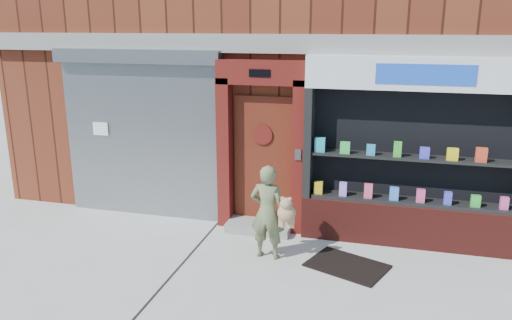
% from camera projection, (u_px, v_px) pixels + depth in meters
% --- Properties ---
extents(ground, '(80.00, 80.00, 0.00)m').
position_uv_depth(ground, '(281.00, 284.00, 6.86)').
color(ground, '#9E9E99').
rests_on(ground, ground).
extents(shutter_bay, '(3.10, 0.30, 3.04)m').
position_uv_depth(shutter_bay, '(141.00, 124.00, 8.94)').
color(shutter_bay, gray).
rests_on(shutter_bay, ground).
extents(red_door_bay, '(1.52, 0.58, 2.90)m').
position_uv_depth(red_door_bay, '(262.00, 147.00, 8.39)').
color(red_door_bay, '#50110D').
rests_on(red_door_bay, ground).
extents(pharmacy_bay, '(3.50, 0.41, 3.00)m').
position_uv_depth(pharmacy_bay, '(416.00, 162.00, 7.76)').
color(pharmacy_bay, '#591A15').
rests_on(pharmacy_bay, ground).
extents(woman, '(0.71, 0.39, 1.46)m').
position_uv_depth(woman, '(269.00, 212.00, 7.46)').
color(woman, '#646C47').
rests_on(woman, ground).
extents(doormat, '(1.30, 1.12, 0.03)m').
position_uv_depth(doormat, '(347.00, 266.00, 7.35)').
color(doormat, black).
rests_on(doormat, ground).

